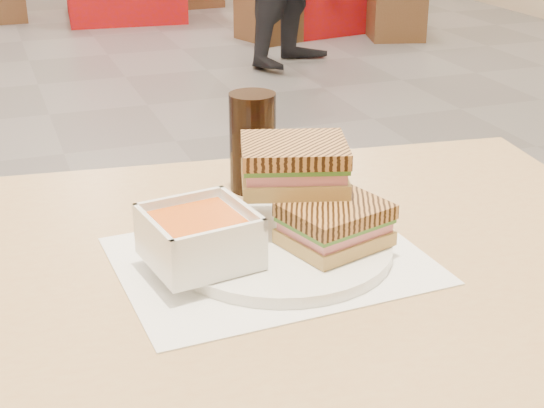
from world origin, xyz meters
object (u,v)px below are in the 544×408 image
object	(u,v)px
plate	(282,248)
panini_lower	(335,224)
soup_bowl	(200,239)
bg_chair_1r	(396,9)
cola_glass	(253,142)
bg_chair_1l	(274,6)
main_table	(176,353)

from	to	relation	value
plate	panini_lower	xyz separation A→B (m)	(0.06, -0.02, 0.03)
soup_bowl	panini_lower	size ratio (longest dim) A/B	0.96
soup_bowl	bg_chair_1r	size ratio (longest dim) A/B	0.29
cola_glass	bg_chair_1l	xyz separation A→B (m)	(1.64, 4.38, -0.59)
bg_chair_1r	main_table	bearing A→B (deg)	-121.42
soup_bowl	main_table	bearing A→B (deg)	142.26
plate	soup_bowl	size ratio (longest dim) A/B	2.03
panini_lower	cola_glass	world-z (taller)	cola_glass
plate	cola_glass	bearing A→B (deg)	80.30
main_table	bg_chair_1r	xyz separation A→B (m)	(2.63, 4.30, -0.43)
cola_glass	bg_chair_1r	world-z (taller)	cola_glass
soup_bowl	bg_chair_1r	world-z (taller)	soup_bowl
plate	panini_lower	world-z (taller)	panini_lower
bg_chair_1r	bg_chair_1l	bearing A→B (deg)	161.46
main_table	plate	distance (m)	0.18
panini_lower	bg_chair_1l	bearing A→B (deg)	70.64
bg_chair_1l	bg_chair_1r	xyz separation A→B (m)	(0.82, -0.27, -0.03)
cola_glass	bg_chair_1l	size ratio (longest dim) A/B	0.27
plate	soup_bowl	bearing A→B (deg)	-173.15
plate	bg_chair_1r	bearing A→B (deg)	59.94
main_table	panini_lower	bearing A→B (deg)	-10.48
main_table	cola_glass	bearing A→B (deg)	50.07
main_table	bg_chair_1l	xyz separation A→B (m)	(1.81, 4.58, -0.40)
main_table	bg_chair_1r	bearing A→B (deg)	58.58
plate	soup_bowl	world-z (taller)	soup_bowl
soup_bowl	cola_glass	xyz separation A→B (m)	(0.14, 0.22, 0.03)
soup_bowl	panini_lower	distance (m)	0.16
panini_lower	main_table	bearing A→B (deg)	169.52
panini_lower	cola_glass	size ratio (longest dim) A/B	0.96
soup_bowl	cola_glass	bearing A→B (deg)	58.10
soup_bowl	bg_chair_1l	xyz separation A→B (m)	(1.78, 4.60, -0.56)
plate	bg_chair_1l	distance (m)	4.91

